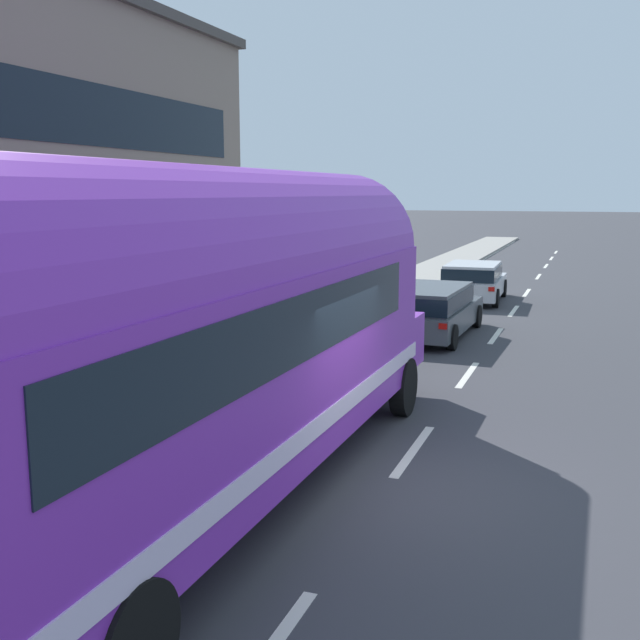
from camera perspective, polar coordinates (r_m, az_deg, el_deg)
name	(u,v)px	position (r m, az deg, el deg)	size (l,w,h in m)	color
ground_plane	(388,486)	(10.22, 5.12, -12.36)	(300.00, 300.00, 0.00)	#38383D
lane_markings	(414,322)	(22.59, 7.10, -0.18)	(3.75, 80.00, 0.01)	silver
sidewalk_slab	(309,330)	(20.86, -0.85, -0.72)	(2.61, 90.00, 0.15)	gray
painted_bus	(195,328)	(8.68, -9.40, -0.58)	(2.70, 12.62, 4.12)	purple
car_lead	(431,308)	(20.27, 8.34, 0.93)	(2.10, 4.88, 1.37)	#474C51
car_second	(473,280)	(27.18, 11.48, 3.01)	(2.11, 4.32, 1.37)	silver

